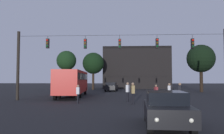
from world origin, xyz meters
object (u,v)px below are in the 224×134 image
Objects in this scene: pedestrian_trailing at (169,91)px; pedestrian_crossing_center at (133,92)px; pedestrian_crossing_left at (180,92)px; tree_right_far at (93,63)px; pedestrian_far_side at (78,93)px; pedestrian_near_bus at (156,92)px; pedestrian_crossing_right at (128,91)px; city_bus at (73,81)px; car_far_left at (111,87)px; car_near_right at (166,108)px; tree_left_silhouette at (66,61)px; tree_behind_building at (201,59)px.

pedestrian_crossing_center is at bearing -140.26° from pedestrian_trailing.
tree_right_far is at bearing 113.33° from pedestrian_crossing_left.
pedestrian_crossing_center reaches higher than pedestrian_far_side.
pedestrian_far_side is (-6.86, -1.85, 0.02)m from pedestrian_near_bus.
pedestrian_crossing_right reaches higher than pedestrian_far_side.
car_far_left is at bearing 72.34° from city_bus.
pedestrian_crossing_left is at bearing 73.35° from car_near_right.
pedestrian_crossing_right is at bearing -41.56° from city_bus.
pedestrian_crossing_left is 27.45m from tree_left_silhouette.
pedestrian_crossing_center is 1.01× the size of pedestrian_crossing_right.
tree_left_silhouette is at bearing 107.05° from pedestrian_far_side.
pedestrian_crossing_center is at bearing -122.08° from tree_behind_building.
pedestrian_trailing is (3.94, 0.90, -0.06)m from pedestrian_crossing_right.
pedestrian_near_bus is 0.21× the size of tree_right_far.
pedestrian_far_side reaches higher than car_near_right.
car_near_right is at bearing -64.31° from city_bus.
city_bus is 10.54m from pedestrian_near_bus.
tree_left_silhouette is at bearing 127.08° from pedestrian_trailing.
pedestrian_far_side is at bearing -73.50° from city_bus.
tree_right_far is (4.59, 3.14, -0.30)m from tree_left_silhouette.
pedestrian_crossing_right is 1.14× the size of pedestrian_near_bus.
tree_left_silhouette is at bearing 123.76° from pedestrian_near_bus.
pedestrian_crossing_right is (-1.55, 10.85, 0.21)m from car_near_right.
tree_left_silhouette reaches higher than car_far_left.
pedestrian_crossing_left is 8.65m from pedestrian_far_side.
car_near_right is 2.50× the size of pedestrian_crossing_right.
car_far_left is 20.32m from pedestrian_crossing_left.
pedestrian_crossing_left is 1.13× the size of pedestrian_near_bus.
pedestrian_crossing_left is 19.78m from tree_behind_building.
pedestrian_crossing_center is (2.96, -19.78, 0.22)m from car_far_left.
tree_right_far reaches higher than pedestrian_far_side.
pedestrian_near_bus is 0.21× the size of tree_left_silhouette.
pedestrian_near_bus is at bearing -56.24° from tree_left_silhouette.
tree_behind_building is at bearing 66.89° from pedestrian_crossing_left.
pedestrian_crossing_center reaches higher than pedestrian_near_bus.
pedestrian_crossing_center is (6.80, -7.72, -0.85)m from city_bus.
pedestrian_far_side is (-1.70, -19.30, 0.09)m from car_far_left.
tree_behind_building is 19.99m from tree_right_far.
tree_right_far is at bearing 34.41° from tree_left_silhouette.
pedestrian_crossing_center is 0.24× the size of tree_right_far.
car_near_right is 2.63× the size of pedestrian_trailing.
tree_left_silhouette is 23.51m from tree_behind_building.
pedestrian_near_bus reaches higher than car_near_right.
pedestrian_trailing reaches higher than car_near_right.
pedestrian_crossing_center is (-1.14, 8.81, 0.22)m from car_near_right.
pedestrian_trailing is 1.06× the size of pedestrian_far_side.
pedestrian_far_side is at bearing 174.18° from pedestrian_crossing_center.
pedestrian_near_bus is (5.17, -17.45, 0.07)m from car_far_left.
pedestrian_trailing is at bearing 78.50° from car_near_right.
car_near_right is 10.95m from pedestrian_far_side.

